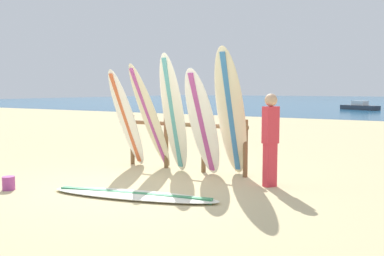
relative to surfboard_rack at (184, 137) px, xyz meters
The scene contains 11 objects.
ground_plane 1.71m from the surfboard_rack, 85.49° to the right, with size 120.00×120.00×0.00m, color #CCB784.
surfboard_rack is the anchor object (origin of this frame).
surfboard_leaning_far_left 1.29m from the surfboard_rack, 162.91° to the right, with size 0.63×0.96×2.05m.
surfboard_leaning_left 0.79m from the surfboard_rack, 147.20° to the right, with size 0.68×1.12×2.14m.
surfboard_leaning_center_left 0.60m from the surfboard_rack, 97.15° to the right, with size 0.62×0.66×2.33m.
surfboard_leaning_center 0.86m from the surfboard_rack, 33.12° to the right, with size 0.61×0.90×2.02m.
surfboard_leaning_center_right 1.33m from the surfboard_rack, 14.54° to the right, with size 0.70×1.27×2.37m.
surfboard_lying_on_sand 2.37m from the surfboard_rack, 77.89° to the right, with size 2.77×1.16×0.08m.
beachgoer_standing 2.07m from the surfboard_rack, 13.65° to the right, with size 0.26×0.30×1.56m.
small_boat_offshore 28.78m from the surfboard_rack, 92.82° to the left, with size 3.18×2.42×0.71m.
sand_bucket 3.35m from the surfboard_rack, 118.12° to the right, with size 0.20×0.20×0.22m, color #A53F8C.
Camera 1 is at (4.37, -5.61, 1.63)m, focal length 39.62 mm.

